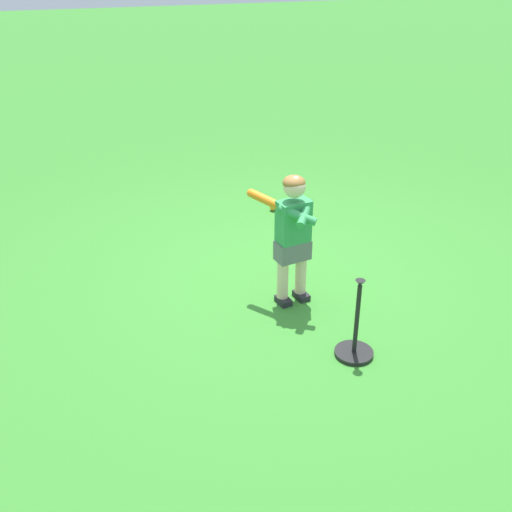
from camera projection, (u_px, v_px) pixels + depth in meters
ground_plane at (280, 275)px, 5.48m from camera, size 40.00×40.00×0.00m
child_batter at (292, 228)px, 4.82m from camera, size 0.54×0.46×1.08m
play_ball_midfield at (274, 207)px, 6.69m from camera, size 0.09×0.09×0.09m
batting_tee at (355, 343)px, 4.43m from camera, size 0.28×0.28×0.62m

